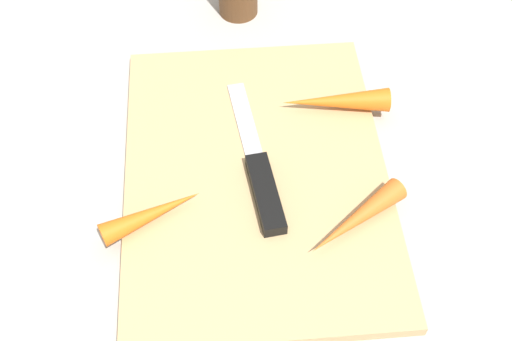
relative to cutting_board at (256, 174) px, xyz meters
The scene contains 6 objects.
ground_plane 0.01m from the cutting_board, ahead, with size 1.40×1.40×0.00m, color #ADA8A0.
cutting_board is the anchor object (origin of this frame).
knife 0.02m from the cutting_board, 166.91° to the right, with size 0.20×0.04×0.01m.
carrot_shortest 0.11m from the cutting_board, 116.68° to the left, with size 0.02×0.02×0.10m, color orange.
carrot_longest 0.12m from the cutting_board, 50.37° to the right, with size 0.03×0.03×0.11m, color orange.
carrot_medium 0.11m from the cutting_board, 130.00° to the right, with size 0.02×0.02×0.11m, color orange.
Camera 1 is at (-0.40, 0.03, 0.53)m, focal length 46.07 mm.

